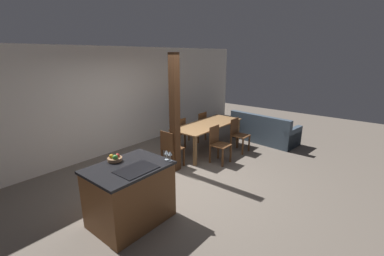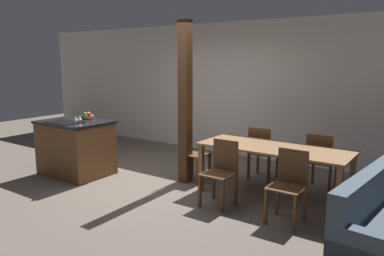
{
  "view_description": "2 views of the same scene",
  "coord_description": "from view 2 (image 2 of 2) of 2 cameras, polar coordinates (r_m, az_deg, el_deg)",
  "views": [
    {
      "loc": [
        -3.58,
        -3.21,
        2.51
      ],
      "look_at": [
        0.6,
        0.2,
        0.95
      ],
      "focal_mm": 24.0,
      "sensor_mm": 36.0,
      "label": 1
    },
    {
      "loc": [
        3.74,
        -4.27,
        1.94
      ],
      "look_at": [
        0.6,
        0.2,
        0.95
      ],
      "focal_mm": 35.0,
      "sensor_mm": 36.0,
      "label": 2
    }
  ],
  "objects": [
    {
      "name": "ground_plane",
      "position": [
        6.0,
        -5.86,
        -8.65
      ],
      "size": [
        16.0,
        16.0,
        0.0
      ],
      "primitive_type": "plane",
      "color": "#665B51"
    },
    {
      "name": "dining_chair_far_left",
      "position": [
        6.22,
        10.59,
        -3.6
      ],
      "size": [
        0.4,
        0.4,
        0.88
      ],
      "rotation": [
        0.0,
        0.0,
        3.14
      ],
      "color": "brown",
      "rests_on": "ground_plane"
    },
    {
      "name": "kitchen_island",
      "position": [
        6.74,
        -17.27,
        -2.83
      ],
      "size": [
        1.17,
        0.88,
        0.94
      ],
      "color": "brown",
      "rests_on": "ground_plane"
    },
    {
      "name": "fruit_bowl",
      "position": [
        6.84,
        -15.63,
        1.8
      ],
      "size": [
        0.22,
        0.22,
        0.11
      ],
      "color": "#99704C",
      "rests_on": "kitchen_island"
    },
    {
      "name": "dining_chair_far_right",
      "position": [
        5.91,
        19.01,
        -4.74
      ],
      "size": [
        0.4,
        0.4,
        0.88
      ],
      "rotation": [
        0.0,
        0.0,
        3.14
      ],
      "color": "brown",
      "rests_on": "ground_plane"
    },
    {
      "name": "wall_back",
      "position": [
        7.77,
        6.22,
        5.87
      ],
      "size": [
        11.2,
        0.08,
        2.7
      ],
      "color": "silver",
      "rests_on": "ground_plane"
    },
    {
      "name": "dining_table",
      "position": [
        5.41,
        12.34,
        -3.76
      ],
      "size": [
        2.11,
        0.85,
        0.74
      ],
      "color": "olive",
      "rests_on": "ground_plane"
    },
    {
      "name": "wine_glass_near",
      "position": [
        6.01,
        -17.3,
        1.33
      ],
      "size": [
        0.06,
        0.06,
        0.16
      ],
      "color": "silver",
      "rests_on": "kitchen_island"
    },
    {
      "name": "dining_chair_near_right",
      "position": [
        4.71,
        14.5,
        -8.29
      ],
      "size": [
        0.4,
        0.4,
        0.88
      ],
      "color": "brown",
      "rests_on": "ground_plane"
    },
    {
      "name": "timber_post",
      "position": [
        5.86,
        -1.05,
        3.74
      ],
      "size": [
        0.17,
        0.17,
        2.55
      ],
      "color": "#4C2D19",
      "rests_on": "ground_plane"
    },
    {
      "name": "dining_chair_head_end",
      "position": [
        6.13,
        -0.11,
        -3.63
      ],
      "size": [
        0.4,
        0.4,
        0.88
      ],
      "rotation": [
        0.0,
        0.0,
        1.57
      ],
      "color": "brown",
      "rests_on": "ground_plane"
    },
    {
      "name": "wine_glass_middle",
      "position": [
        6.05,
        -16.72,
        1.43
      ],
      "size": [
        0.06,
        0.06,
        0.16
      ],
      "color": "silver",
      "rests_on": "kitchen_island"
    },
    {
      "name": "dining_chair_near_left",
      "position": [
        5.1,
        4.43,
        -6.55
      ],
      "size": [
        0.4,
        0.4,
        0.88
      ],
      "color": "brown",
      "rests_on": "ground_plane"
    }
  ]
}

